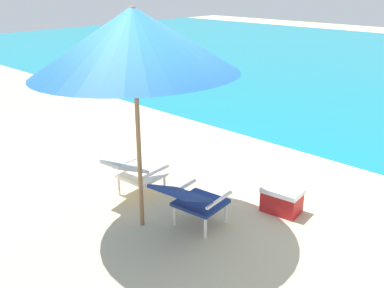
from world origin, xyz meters
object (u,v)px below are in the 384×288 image
at_px(cooler_box, 282,200).
at_px(beach_umbrella_center, 134,41).
at_px(lounge_chair_left, 132,171).
at_px(lounge_chair_right, 192,199).

bearing_deg(cooler_box, beach_umbrella_center, -126.16).
bearing_deg(beach_umbrella_center, cooler_box, 53.84).
height_order(lounge_chair_left, beach_umbrella_center, beach_umbrella_center).
height_order(lounge_chair_left, cooler_box, lounge_chair_left).
relative_size(beach_umbrella_center, cooler_box, 4.97).
xyz_separation_m(lounge_chair_left, beach_umbrella_center, (0.58, -0.33, 1.73)).
bearing_deg(cooler_box, lounge_chair_right, -115.49).
xyz_separation_m(lounge_chair_right, beach_umbrella_center, (-0.50, -0.31, 1.73)).
height_order(lounge_chair_left, lounge_chair_right, same).
bearing_deg(lounge_chair_right, beach_umbrella_center, -148.02).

